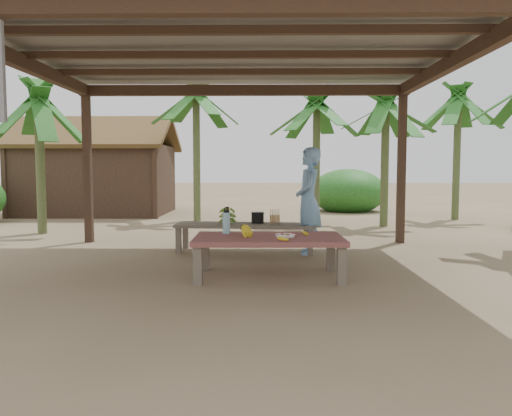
{
  "coord_description": "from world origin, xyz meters",
  "views": [
    {
      "loc": [
        0.33,
        -6.6,
        1.32
      ],
      "look_at": [
        0.25,
        0.03,
        0.8
      ],
      "focal_mm": 35.0,
      "sensor_mm": 36.0,
      "label": 1
    }
  ],
  "objects_px": {
    "water_flask": "(226,222)",
    "plate": "(285,236)",
    "work_table": "(269,242)",
    "ripe_banana_bunch": "(242,230)",
    "bench": "(245,227)",
    "woman": "(309,201)",
    "cooking_pot": "(258,218)"
  },
  "relations": [
    {
      "from": "ripe_banana_bunch",
      "to": "plate",
      "type": "distance_m",
      "value": 0.53
    },
    {
      "from": "ripe_banana_bunch",
      "to": "plate",
      "type": "relative_size",
      "value": 1.13
    },
    {
      "from": "ripe_banana_bunch",
      "to": "work_table",
      "type": "bearing_deg",
      "value": -1.79
    },
    {
      "from": "bench",
      "to": "woman",
      "type": "distance_m",
      "value": 1.09
    },
    {
      "from": "plate",
      "to": "woman",
      "type": "height_order",
      "value": "woman"
    },
    {
      "from": "work_table",
      "to": "cooking_pot",
      "type": "xyz_separation_m",
      "value": [
        -0.16,
        1.95,
        0.1
      ]
    },
    {
      "from": "work_table",
      "to": "water_flask",
      "type": "xyz_separation_m",
      "value": [
        -0.54,
        0.27,
        0.21
      ]
    },
    {
      "from": "work_table",
      "to": "ripe_banana_bunch",
      "type": "bearing_deg",
      "value": 177.59
    },
    {
      "from": "ripe_banana_bunch",
      "to": "plate",
      "type": "xyz_separation_m",
      "value": [
        0.53,
        -0.06,
        -0.06
      ]
    },
    {
      "from": "work_table",
      "to": "water_flask",
      "type": "height_order",
      "value": "water_flask"
    },
    {
      "from": "water_flask",
      "to": "woman",
      "type": "xyz_separation_m",
      "value": [
        1.17,
        1.41,
        0.18
      ]
    },
    {
      "from": "work_table",
      "to": "woman",
      "type": "xyz_separation_m",
      "value": [
        0.64,
        1.69,
        0.39
      ]
    },
    {
      "from": "bench",
      "to": "cooking_pot",
      "type": "distance_m",
      "value": 0.26
    },
    {
      "from": "woman",
      "to": "water_flask",
      "type": "bearing_deg",
      "value": -38.11
    },
    {
      "from": "cooking_pot",
      "to": "water_flask",
      "type": "bearing_deg",
      "value": -102.87
    },
    {
      "from": "water_flask",
      "to": "plate",
      "type": "bearing_deg",
      "value": -24.09
    },
    {
      "from": "woman",
      "to": "bench",
      "type": "bearing_deg",
      "value": -98.12
    },
    {
      "from": "bench",
      "to": "ripe_banana_bunch",
      "type": "height_order",
      "value": "ripe_banana_bunch"
    },
    {
      "from": "bench",
      "to": "water_flask",
      "type": "bearing_deg",
      "value": -91.8
    },
    {
      "from": "cooking_pot",
      "to": "woman",
      "type": "height_order",
      "value": "woman"
    },
    {
      "from": "woman",
      "to": "work_table",
      "type": "bearing_deg",
      "value": -19.05
    },
    {
      "from": "bench",
      "to": "cooking_pot",
      "type": "bearing_deg",
      "value": 29.71
    },
    {
      "from": "plate",
      "to": "work_table",
      "type": "bearing_deg",
      "value": 164.52
    },
    {
      "from": "bench",
      "to": "plate",
      "type": "relative_size",
      "value": 9.75
    },
    {
      "from": "ripe_banana_bunch",
      "to": "bench",
      "type": "bearing_deg",
      "value": 90.59
    },
    {
      "from": "work_table",
      "to": "woman",
      "type": "height_order",
      "value": "woman"
    },
    {
      "from": "work_table",
      "to": "bench",
      "type": "height_order",
      "value": "work_table"
    },
    {
      "from": "plate",
      "to": "water_flask",
      "type": "xyz_separation_m",
      "value": [
        -0.73,
        0.33,
        0.13
      ]
    },
    {
      "from": "ripe_banana_bunch",
      "to": "water_flask",
      "type": "bearing_deg",
      "value": 128.11
    },
    {
      "from": "plate",
      "to": "bench",
      "type": "bearing_deg",
      "value": 105.96
    },
    {
      "from": "work_table",
      "to": "ripe_banana_bunch",
      "type": "relative_size",
      "value": 6.98
    },
    {
      "from": "work_table",
      "to": "plate",
      "type": "xyz_separation_m",
      "value": [
        0.2,
        -0.05,
        0.08
      ]
    }
  ]
}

